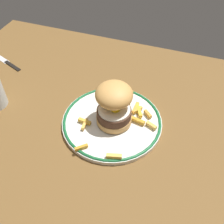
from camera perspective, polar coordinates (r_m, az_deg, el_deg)
name	(u,v)px	position (r cm, az deg, el deg)	size (l,w,h in cm)	color
ground_plane	(102,138)	(74.11, -2.22, -5.54)	(118.22, 92.66, 4.00)	brown
dinner_plate	(112,121)	(74.19, 0.00, -2.01)	(27.57, 27.57, 1.60)	white
burger	(114,104)	(69.62, 0.44, 1.69)	(12.80, 12.96, 11.50)	tan
fries_pile	(123,115)	(74.32, 2.27, -0.57)	(20.91, 26.26, 0.98)	gold
knife	(7,62)	(103.08, -21.54, 9.92)	(17.34, 7.85, 0.70)	black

